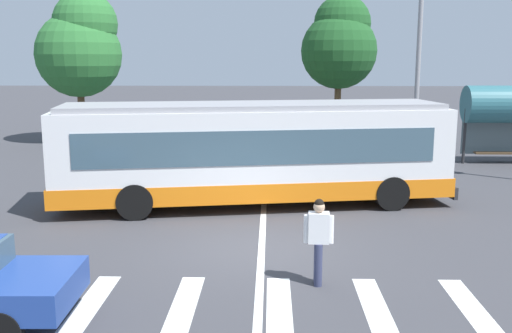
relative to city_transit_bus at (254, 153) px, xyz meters
name	(u,v)px	position (x,y,z in m)	size (l,w,h in m)	color
ground_plane	(255,249)	(0.14, -4.17, -1.59)	(160.00, 160.00, 0.00)	#3D3D42
city_transit_bus	(254,153)	(0.00, 0.00, 0.00)	(11.94, 4.46, 3.06)	black
pedestrian_crossing_street	(319,237)	(1.44, -6.26, -0.62)	(0.58, 0.34, 1.72)	#333856
parked_car_teal	(153,135)	(-5.14, 10.30, -0.82)	(2.03, 4.58, 1.35)	black
parked_car_red	(207,135)	(-2.53, 10.16, -0.82)	(1.94, 4.53, 1.35)	black
parked_car_champagne	(267,134)	(0.29, 10.71, -0.82)	(2.05, 4.59, 1.35)	black
parked_car_charcoal	(320,135)	(2.80, 10.37, -0.82)	(1.96, 4.54, 1.35)	black
twin_arm_street_lamp	(420,37)	(6.58, 7.59, 3.62)	(4.87, 0.32, 8.35)	#939399
background_tree_left	(80,46)	(-9.25, 13.04, 3.39)	(4.36, 4.36, 7.69)	brown
background_tree_right	(340,43)	(4.20, 15.22, 3.56)	(4.10, 4.10, 7.71)	brown
crosswalk_painted_stripes	(279,305)	(0.67, -7.27, -1.58)	(7.27, 2.60, 0.01)	silver
lane_center_line	(263,225)	(0.30, -2.17, -1.58)	(0.16, 24.00, 0.01)	silver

